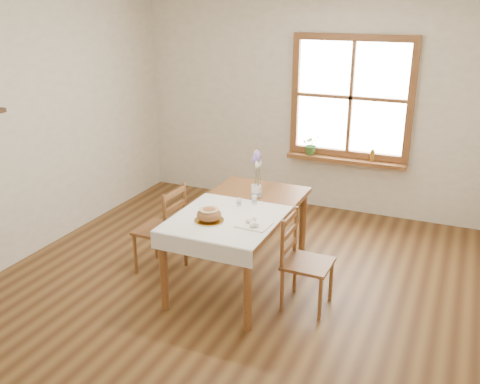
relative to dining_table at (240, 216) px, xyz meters
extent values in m
plane|color=brown|center=(0.00, -0.30, -0.66)|extent=(5.00, 5.00, 0.00)
cube|color=white|center=(0.00, 2.20, 0.64)|extent=(4.50, 0.10, 2.60)
cube|color=white|center=(-2.25, -0.30, 0.64)|extent=(0.10, 5.00, 2.60)
cube|color=brown|center=(0.50, 2.16, 1.48)|extent=(1.46, 0.08, 0.08)
cube|color=brown|center=(0.50, 2.16, 0.10)|extent=(1.46, 0.08, 0.08)
cube|color=brown|center=(-0.19, 2.16, 0.79)|extent=(0.08, 0.08, 1.30)
cube|color=brown|center=(1.19, 2.16, 0.79)|extent=(0.08, 0.08, 1.30)
cube|color=brown|center=(0.50, 2.16, 0.79)|extent=(0.04, 0.06, 1.30)
cube|color=brown|center=(0.50, 2.16, 0.79)|extent=(1.30, 0.06, 0.04)
cube|color=white|center=(0.50, 2.19, 0.79)|extent=(1.30, 0.01, 1.30)
cube|color=brown|center=(0.50, 2.10, 0.03)|extent=(1.46, 0.20, 0.05)
cube|color=brown|center=(0.00, 0.00, 0.06)|extent=(0.90, 1.60, 0.05)
cylinder|color=brown|center=(-0.39, -0.74, -0.31)|extent=(0.07, 0.07, 0.70)
cylinder|color=brown|center=(0.39, -0.74, -0.31)|extent=(0.07, 0.07, 0.70)
cylinder|color=brown|center=(-0.39, 0.74, -0.31)|extent=(0.07, 0.07, 0.70)
cylinder|color=brown|center=(0.39, 0.74, -0.31)|extent=(0.07, 0.07, 0.70)
cube|color=white|center=(0.00, -0.30, 0.09)|extent=(0.91, 0.99, 0.01)
cylinder|color=silver|center=(-0.10, -0.43, 0.10)|extent=(0.26, 0.26, 0.01)
ellipsoid|color=#946234|center=(-0.10, -0.43, 0.17)|extent=(0.21, 0.21, 0.12)
cube|color=white|center=(0.29, -0.36, 0.10)|extent=(0.28, 0.24, 0.01)
cylinder|color=silver|center=(-0.01, 0.01, 0.14)|extent=(0.05, 0.05, 0.08)
cylinder|color=silver|center=(0.10, 0.10, 0.14)|extent=(0.06, 0.06, 0.09)
cylinder|color=silver|center=(0.03, 0.31, 0.14)|extent=(0.11, 0.11, 0.11)
imported|color=#3C6E2C|center=(0.06, 2.10, 0.15)|extent=(0.30, 0.32, 0.20)
cylinder|color=#A96E1F|center=(0.82, 2.10, 0.12)|extent=(0.06, 0.06, 0.15)
camera|label=1|loc=(1.83, -4.20, 1.90)|focal=40.00mm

